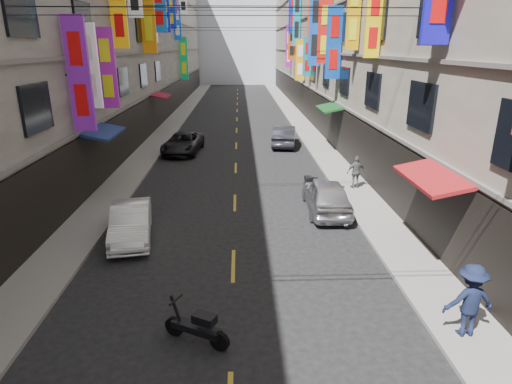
{
  "coord_description": "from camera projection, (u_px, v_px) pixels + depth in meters",
  "views": [
    {
      "loc": [
        0.27,
        5.38,
        6.88
      ],
      "look_at": [
        0.57,
        13.17,
        4.21
      ],
      "focal_mm": 30.0,
      "sensor_mm": 36.0,
      "label": 1
    }
  ],
  "objects": [
    {
      "name": "sidewalk_left",
      "position": [
        167.0,
        130.0,
        36.61
      ],
      "size": [
        2.0,
        90.0,
        0.12
      ],
      "primitive_type": "cube",
      "color": "slate",
      "rests_on": "ground"
    },
    {
      "name": "sidewalk_right",
      "position": [
        306.0,
        129.0,
        37.04
      ],
      "size": [
        2.0,
        90.0,
        0.12
      ],
      "primitive_type": "cube",
      "color": "slate",
      "rests_on": "ground"
    },
    {
      "name": "building_row_left",
      "position": [
        81.0,
        11.0,
        33.34
      ],
      "size": [
        10.14,
        90.0,
        19.0
      ],
      "color": "gray",
      "rests_on": "ground"
    },
    {
      "name": "building_row_right",
      "position": [
        385.0,
        12.0,
        34.21
      ],
      "size": [
        10.14,
        90.0,
        19.0
      ],
      "color": "#A49989",
      "rests_on": "ground"
    },
    {
      "name": "haze_block",
      "position": [
        237.0,
        23.0,
        80.56
      ],
      "size": [
        18.0,
        8.0,
        22.0
      ],
      "primitive_type": "cube",
      "color": "silver",
      "rests_on": "ground"
    },
    {
      "name": "shop_signage",
      "position": [
        232.0,
        10.0,
        27.86
      ],
      "size": [
        14.0,
        55.0,
        12.28
      ],
      "color": "blue",
      "rests_on": "ground"
    },
    {
      "name": "street_awnings",
      "position": [
        208.0,
        131.0,
        20.7
      ],
      "size": [
        13.99,
        35.2,
        0.41
      ],
      "color": "#13481D",
      "rests_on": "ground"
    },
    {
      "name": "overhead_cables",
      "position": [
        233.0,
        8.0,
        22.65
      ],
      "size": [
        14.0,
        38.04,
        1.24
      ],
      "color": "black",
      "rests_on": "ground"
    },
    {
      "name": "lane_markings",
      "position": [
        236.0,
        137.0,
        34.01
      ],
      "size": [
        0.12,
        80.2,
        0.01
      ],
      "color": "gold",
      "rests_on": "ground"
    },
    {
      "name": "scooter_crossing",
      "position": [
        197.0,
        327.0,
        10.32
      ],
      "size": [
        1.65,
        0.96,
        1.14
      ],
      "rotation": [
        0.0,
        0.0,
        1.09
      ],
      "color": "black",
      "rests_on": "ground"
    },
    {
      "name": "scooter_far_right",
      "position": [
        309.0,
        186.0,
        20.69
      ],
      "size": [
        0.5,
        1.8,
        1.14
      ],
      "rotation": [
        0.0,
        0.0,
        3.21
      ],
      "color": "black",
      "rests_on": "ground"
    },
    {
      "name": "car_left_mid",
      "position": [
        131.0,
        222.0,
        15.94
      ],
      "size": [
        2.06,
        4.16,
        1.31
      ],
      "primitive_type": "imported",
      "rotation": [
        0.0,
        0.0,
        0.17
      ],
      "color": "white",
      "rests_on": "ground"
    },
    {
      "name": "car_left_far",
      "position": [
        183.0,
        143.0,
        28.9
      ],
      "size": [
        2.68,
        5.01,
        1.34
      ],
      "primitive_type": "imported",
      "rotation": [
        0.0,
        0.0,
        -0.1
      ],
      "color": "black",
      "rests_on": "ground"
    },
    {
      "name": "car_right_mid",
      "position": [
        327.0,
        196.0,
        18.53
      ],
      "size": [
        1.87,
        4.39,
        1.48
      ],
      "primitive_type": "imported",
      "rotation": [
        0.0,
        0.0,
        3.11
      ],
      "color": "#B4B4B9",
      "rests_on": "ground"
    },
    {
      "name": "car_right_far",
      "position": [
        284.0,
        136.0,
        30.9
      ],
      "size": [
        2.17,
        4.64,
        1.47
      ],
      "primitive_type": "imported",
      "rotation": [
        0.0,
        0.0,
        3.0
      ],
      "color": "#28272F",
      "rests_on": "ground"
    },
    {
      "name": "pedestrian_rnear",
      "position": [
        470.0,
        300.0,
        10.31
      ],
      "size": [
        1.24,
        0.67,
        1.89
      ],
      "primitive_type": "imported",
      "rotation": [
        0.0,
        0.0,
        3.18
      ],
      "color": "#131A36",
      "rests_on": "sidewalk_right"
    },
    {
      "name": "pedestrian_rfar",
      "position": [
        356.0,
        172.0,
        21.26
      ],
      "size": [
        1.04,
        0.7,
        1.65
      ],
      "primitive_type": "imported",
      "rotation": [
        0.0,
        0.0,
        3.31
      ],
      "color": "#59595B",
      "rests_on": "sidewalk_right"
    }
  ]
}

